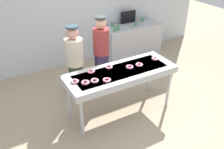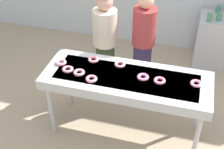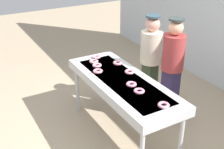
# 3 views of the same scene
# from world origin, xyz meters

# --- Properties ---
(ground_plane) EXTENTS (16.00, 16.00, 0.00)m
(ground_plane) POSITION_xyz_m (0.00, 0.00, 0.00)
(ground_plane) COLOR tan
(back_wall) EXTENTS (8.00, 0.12, 3.22)m
(back_wall) POSITION_xyz_m (0.00, 2.46, 1.61)
(back_wall) COLOR silver
(back_wall) RESTS_ON ground
(fryer_conveyor) EXTENTS (2.05, 0.76, 0.91)m
(fryer_conveyor) POSITION_xyz_m (0.00, 0.00, 0.84)
(fryer_conveyor) COLOR #B7BABF
(fryer_conveyor) RESTS_ON ground
(strawberry_donut_0) EXTENTS (0.20, 0.20, 0.04)m
(strawberry_donut_0) POSITION_xyz_m (-0.14, 0.20, 0.93)
(strawberry_donut_0) COLOR pink
(strawberry_donut_0) RESTS_ON fryer_conveyor
(strawberry_donut_1) EXTENTS (0.17, 0.17, 0.04)m
(strawberry_donut_1) POSITION_xyz_m (-0.87, 0.04, 0.93)
(strawberry_donut_1) COLOR pink
(strawberry_donut_1) RESTS_ON fryer_conveyor
(strawberry_donut_2) EXTENTS (0.20, 0.20, 0.04)m
(strawberry_donut_2) POSITION_xyz_m (0.82, 0.06, 0.93)
(strawberry_donut_2) COLOR pink
(strawberry_donut_2) RESTS_ON fryer_conveyor
(strawberry_donut_3) EXTENTS (0.20, 0.20, 0.04)m
(strawberry_donut_3) POSITION_xyz_m (-0.49, 0.21, 0.93)
(strawberry_donut_3) COLOR pink
(strawberry_donut_3) RESTS_ON fryer_conveyor
(strawberry_donut_4) EXTENTS (0.20, 0.20, 0.04)m
(strawberry_donut_4) POSITION_xyz_m (0.20, 0.01, 0.93)
(strawberry_donut_4) COLOR pink
(strawberry_donut_4) RESTS_ON fryer_conveyor
(strawberry_donut_5) EXTENTS (0.15, 0.15, 0.04)m
(strawberry_donut_5) POSITION_xyz_m (0.40, -0.00, 0.93)
(strawberry_donut_5) COLOR pink
(strawberry_donut_5) RESTS_ON fryer_conveyor
(strawberry_donut_6) EXTENTS (0.18, 0.18, 0.04)m
(strawberry_donut_6) POSITION_xyz_m (-0.73, -0.08, 0.93)
(strawberry_donut_6) COLOR pink
(strawberry_donut_6) RESTS_ON fryer_conveyor
(strawberry_donut_7) EXTENTS (0.18, 0.18, 0.04)m
(strawberry_donut_7) POSITION_xyz_m (-0.57, -0.10, 0.93)
(strawberry_donut_7) COLOR pink
(strawberry_donut_7) RESTS_ON fryer_conveyor
(strawberry_donut_8) EXTENTS (0.15, 0.15, 0.04)m
(strawberry_donut_8) POSITION_xyz_m (-0.39, -0.19, 0.93)
(strawberry_donut_8) COLOR pink
(strawberry_donut_8) RESTS_ON fryer_conveyor
(worker_baker) EXTENTS (0.36, 0.36, 1.58)m
(worker_baker) POSITION_xyz_m (-0.54, 0.88, 0.91)
(worker_baker) COLOR #313F28
(worker_baker) RESTS_ON ground
(worker_assistant) EXTENTS (0.33, 0.33, 1.68)m
(worker_assistant) POSITION_xyz_m (0.04, 0.84, 0.95)
(worker_assistant) COLOR #2B2346
(worker_assistant) RESTS_ON ground
(prep_counter) EXTENTS (1.63, 0.59, 0.89)m
(prep_counter) POSITION_xyz_m (1.59, 2.01, 0.45)
(prep_counter) COLOR #B7BABF
(prep_counter) RESTS_ON ground
(paper_cup_0) EXTENTS (0.08, 0.08, 0.13)m
(paper_cup_0) POSITION_xyz_m (2.00, 2.15, 0.95)
(paper_cup_0) COLOR #4C8C66
(paper_cup_0) RESTS_ON prep_counter
(paper_cup_1) EXTENTS (0.08, 0.08, 0.13)m
(paper_cup_1) POSITION_xyz_m (1.64, 1.93, 0.95)
(paper_cup_1) COLOR #4C8C66
(paper_cup_1) RESTS_ON prep_counter
(paper_cup_2) EXTENTS (0.08, 0.08, 0.13)m
(paper_cup_2) POSITION_xyz_m (1.05, 2.17, 0.95)
(paper_cup_2) COLOR #4C8C66
(paper_cup_2) RESTS_ON prep_counter
(paper_cup_3) EXTENTS (0.08, 0.08, 0.13)m
(paper_cup_3) POSITION_xyz_m (1.06, 1.89, 0.95)
(paper_cup_3) COLOR #4C8C66
(paper_cup_3) RESTS_ON prep_counter
(paper_cup_4) EXTENTS (0.08, 0.08, 0.13)m
(paper_cup_4) POSITION_xyz_m (0.92, 1.82, 0.95)
(paper_cup_4) COLOR #4C8C66
(paper_cup_4) RESTS_ON prep_counter
(menu_display) EXTENTS (0.46, 0.04, 0.33)m
(menu_display) POSITION_xyz_m (1.59, 2.25, 1.06)
(menu_display) COLOR black
(menu_display) RESTS_ON prep_counter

